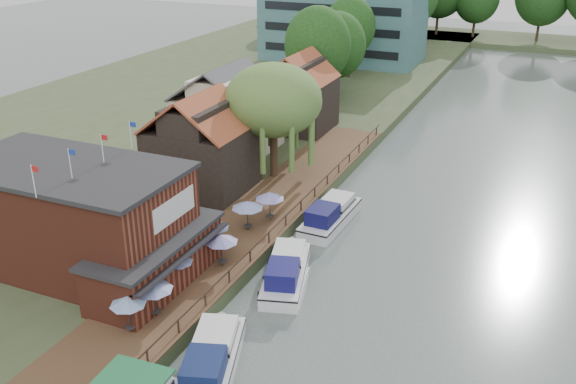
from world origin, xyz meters
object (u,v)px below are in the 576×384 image
at_px(umbrella_2, 177,271).
at_px(cruiser_0, 211,356).
at_px(pub, 95,222).
at_px(cottage_c, 299,91).
at_px(umbrella_6, 270,206).
at_px(umbrella_0, 129,314).
at_px(cruiser_1, 286,267).
at_px(umbrella_4, 214,236).
at_px(umbrella_5, 248,216).
at_px(umbrella_1, 154,299).
at_px(cottage_b, 227,108).
at_px(hotel_block, 343,21).
at_px(cruiser_2, 330,212).
at_px(cottage_a, 201,142).
at_px(willow, 274,122).
at_px(umbrella_3, 222,250).

bearing_deg(umbrella_2, cruiser_0, -44.02).
distance_m(pub, cruiser_0, 13.02).
bearing_deg(cruiser_0, umbrella_2, 117.44).
bearing_deg(cottage_c, umbrella_6, -72.38).
bearing_deg(umbrella_0, cruiser_1, 63.33).
relative_size(umbrella_4, umbrella_5, 0.98).
xyz_separation_m(umbrella_1, umbrella_6, (0.66, 14.52, 0.00)).
bearing_deg(cruiser_1, umbrella_0, -132.95).
bearing_deg(umbrella_1, cruiser_0, -21.66).
distance_m(umbrella_2, cruiser_1, 7.42).
bearing_deg(cottage_b, hotel_block, 94.97).
height_order(cottage_b, cruiser_2, cottage_b).
relative_size(cottage_a, willow, 0.82).
height_order(umbrella_6, cruiser_0, umbrella_6).
xyz_separation_m(cottage_a, umbrella_2, (7.01, -14.84, -2.96)).
bearing_deg(cottage_b, umbrella_2, -68.05).
height_order(pub, cottage_a, cottage_a).
bearing_deg(pub, cottage_c, 90.00).
distance_m(umbrella_0, umbrella_1, 1.92).
bearing_deg(umbrella_0, umbrella_6, 86.35).
xyz_separation_m(cottage_a, cottage_c, (1.00, 19.00, 0.00)).
distance_m(umbrella_2, umbrella_4, 5.13).
bearing_deg(hotel_block, umbrella_2, -78.81).
xyz_separation_m(cottage_b, cruiser_0, (15.45, -30.10, -4.15)).
bearing_deg(cruiser_2, cruiser_1, -86.40).
bearing_deg(cruiser_2, cottage_b, 147.19).
bearing_deg(cruiser_2, umbrella_2, -107.12).
height_order(cottage_b, umbrella_2, cottage_b).
xyz_separation_m(cottage_b, willow, (7.50, -5.00, 0.96)).
relative_size(umbrella_4, cruiser_1, 0.26).
bearing_deg(umbrella_2, umbrella_4, 93.35).
distance_m(umbrella_2, umbrella_5, 9.03).
relative_size(cottage_b, umbrella_1, 4.04).
bearing_deg(cottage_c, pub, -90.00).
distance_m(cottage_b, umbrella_6, 17.88).
bearing_deg(cottage_a, umbrella_0, -70.37).
bearing_deg(umbrella_3, cottage_c, 103.45).
bearing_deg(umbrella_3, umbrella_0, -97.30).
xyz_separation_m(cottage_b, umbrella_0, (10.14, -30.02, -2.96)).
bearing_deg(cottage_c, cruiser_1, -68.57).
xyz_separation_m(pub, hotel_block, (-8.00, 71.00, 2.50)).
bearing_deg(umbrella_2, umbrella_3, 70.56).
xyz_separation_m(umbrella_1, cruiser_1, (4.76, 8.38, -1.20)).
distance_m(pub, cottage_a, 15.05).
bearing_deg(umbrella_2, pub, -178.51).
bearing_deg(umbrella_0, willow, 96.02).
xyz_separation_m(hotel_block, cottage_b, (4.00, -46.00, -1.90)).
bearing_deg(umbrella_5, pub, -124.76).
relative_size(cottage_b, umbrella_4, 4.04).
relative_size(cottage_c, cruiser_0, 0.92).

